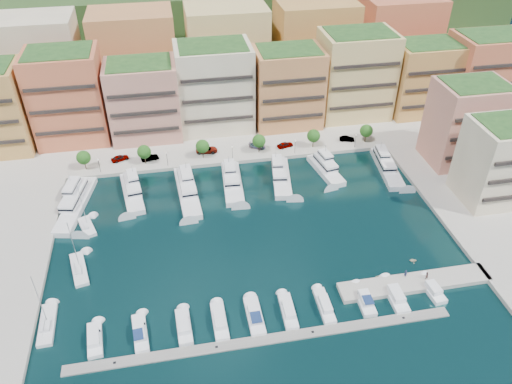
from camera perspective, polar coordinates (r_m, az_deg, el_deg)
ground at (r=116.27m, az=-0.42°, el=-4.75°), size 400.00×400.00×0.00m
north_quay at (r=167.67m, az=-4.25°, el=9.00°), size 220.00×64.00×2.00m
hillside at (r=211.41m, az=-5.93°, el=14.79°), size 240.00×40.00×58.00m
south_pontoon at (r=95.57m, az=1.07°, el=-16.59°), size 72.00×2.20×0.35m
finger_pier at (r=109.59m, az=17.63°, el=-10.03°), size 32.00×5.00×2.00m
apartment_1 at (r=154.44m, az=-20.68°, el=10.16°), size 20.00×16.50×26.80m
apartment_2 at (r=150.96m, az=-12.70°, el=10.20°), size 20.00×15.50×22.80m
apartment_3 at (r=152.55m, az=-4.76°, el=11.87°), size 22.00×16.50×25.80m
apartment_4 at (r=154.66m, az=3.64°, el=11.87°), size 20.00×15.50×23.80m
apartment_5 at (r=162.24m, az=11.26°, el=13.02°), size 22.00×16.50×26.80m
apartment_6 at (r=170.38m, az=18.50°, el=12.26°), size 20.00×15.50×22.80m
apartment_7 at (r=178.71m, az=24.66°, el=12.27°), size 22.00×16.50×24.80m
apartment_east_a at (r=146.34m, az=22.86°, el=7.30°), size 18.00×14.50×22.80m
apartment_east_b at (r=134.27m, az=26.45°, el=3.15°), size 18.00×14.50×20.80m
backblock_0 at (r=176.03m, az=-23.57°, el=13.18°), size 26.00×18.00×30.00m
backblock_1 at (r=171.78m, az=-13.59°, el=14.63°), size 26.00×18.00×30.00m
backblock_2 at (r=172.72m, az=-3.30°, el=15.67°), size 26.00×18.00×30.00m
backblock_3 at (r=178.75m, az=6.66°, el=16.21°), size 26.00×18.00×30.00m
backblock_4 at (r=189.41m, az=15.77°, el=16.29°), size 26.00×18.00×30.00m
tree_0 at (r=141.86m, az=-19.11°, el=3.74°), size 3.80×3.80×5.65m
tree_1 at (r=139.97m, az=-12.67°, el=4.50°), size 3.80×3.80×5.65m
tree_2 at (r=139.89m, az=-6.14°, el=5.21°), size 3.80×3.80×5.65m
tree_3 at (r=141.64m, az=0.34°, el=5.85°), size 3.80×3.80×5.65m
tree_4 at (r=145.14m, az=6.59°, el=6.40°), size 3.80×3.80×5.65m
tree_5 at (r=150.27m, az=12.50°, el=6.85°), size 3.80×3.80×5.65m
lamppost_0 at (r=139.74m, az=-17.51°, el=3.12°), size 0.30×0.30×4.20m
lamppost_1 at (r=138.23m, az=-10.15°, el=3.97°), size 0.30×0.30×4.20m
lamppost_2 at (r=139.05m, az=-2.73°, el=4.75°), size 0.30×0.30×4.20m
lamppost_3 at (r=142.17m, az=4.49°, el=5.43°), size 0.30×0.30×4.20m
lamppost_4 at (r=147.44m, az=11.32°, el=6.00°), size 0.30×0.30×4.20m
yacht_0 at (r=131.64m, az=-19.89°, el=-1.04°), size 8.79×23.21×7.30m
yacht_1 at (r=131.59m, az=-13.98°, el=0.14°), size 6.77×18.16×7.30m
yacht_2 at (r=129.41m, az=-7.88°, el=0.37°), size 5.82×22.20×7.30m
yacht_3 at (r=131.39m, az=-2.75°, el=1.32°), size 5.90×18.83×7.30m
yacht_4 at (r=133.54m, az=2.85°, el=1.89°), size 7.25×18.73×7.30m
yacht_5 at (r=137.67m, az=7.91°, el=2.77°), size 6.85×15.93×7.30m
yacht_6 at (r=141.95m, az=14.66°, el=2.97°), size 6.62×20.12×7.30m
cruiser_0 at (r=99.39m, az=-17.94°, el=-15.79°), size 3.34×8.03×2.55m
cruiser_1 at (r=98.18m, az=-13.09°, el=-15.45°), size 3.33×8.93×2.66m
cruiser_2 at (r=97.70m, az=-8.23°, el=-15.00°), size 2.96×8.41×2.55m
cruiser_3 at (r=97.78m, az=-4.18°, el=-14.55°), size 2.71×9.00×2.55m
cruiser_4 at (r=98.30m, az=-0.16°, el=-14.03°), size 2.92×9.20×2.66m
cruiser_5 at (r=99.31m, az=3.69°, el=-13.46°), size 2.77×8.88×2.55m
cruiser_6 at (r=100.89m, az=7.83°, el=-12.79°), size 2.47×8.95×2.55m
cruiser_7 at (r=103.23m, az=12.28°, el=-11.98°), size 2.98×8.19×2.66m
cruiser_8 at (r=105.52m, az=15.59°, el=-11.34°), size 3.00×9.22×2.55m
cruiser_9 at (r=108.82m, az=19.49°, el=-10.52°), size 3.26×7.50×2.55m
sailboat_0 at (r=104.98m, az=-22.74°, el=-13.86°), size 3.12×10.09×13.20m
sailboat_2 at (r=123.99m, az=-18.75°, el=-3.84°), size 5.06×8.11×13.20m
sailboat_1 at (r=113.54m, az=-19.55°, el=-8.37°), size 5.01×10.64×13.20m
tender_1 at (r=108.61m, az=13.89°, el=-9.40°), size 1.97×1.84×0.83m
tender_3 at (r=114.26m, az=17.52°, el=-7.44°), size 1.88×1.71×0.86m
car_0 at (r=144.48m, az=-15.29°, el=3.77°), size 5.21×3.57×1.65m
car_1 at (r=142.74m, az=-12.04°, el=3.87°), size 5.14×2.76×1.61m
car_2 at (r=143.85m, az=-5.66°, el=4.84°), size 6.40×3.45×1.71m
car_3 at (r=145.33m, az=0.14°, el=5.31°), size 5.22×3.79×1.41m
car_4 at (r=145.85m, az=3.35°, el=5.41°), size 5.08×3.06×1.62m
car_5 at (r=151.22m, az=10.35°, el=6.01°), size 4.63×2.62×1.44m
person_0 at (r=108.64m, az=16.73°, el=-8.90°), size 0.65×0.77×1.78m
person_1 at (r=109.47m, az=18.89°, el=-9.01°), size 1.03×0.89×1.80m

